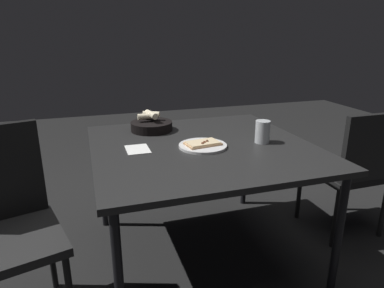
% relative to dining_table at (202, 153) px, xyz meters
% --- Properties ---
extents(ground, '(8.00, 8.00, 0.00)m').
position_rel_dining_table_xyz_m(ground, '(0.00, 0.00, -0.66)').
color(ground, black).
extents(dining_table, '(1.17, 1.19, 0.71)m').
position_rel_dining_table_xyz_m(dining_table, '(0.00, 0.00, 0.00)').
color(dining_table, black).
rests_on(dining_table, ground).
extents(pizza_plate, '(0.26, 0.26, 0.04)m').
position_rel_dining_table_xyz_m(pizza_plate, '(0.04, -0.01, 0.06)').
color(pizza_plate, silver).
rests_on(pizza_plate, dining_table).
extents(bread_basket, '(0.26, 0.26, 0.12)m').
position_rel_dining_table_xyz_m(bread_basket, '(-0.37, -0.21, 0.08)').
color(bread_basket, black).
rests_on(bread_basket, dining_table).
extents(beer_glass, '(0.08, 0.08, 0.13)m').
position_rel_dining_table_xyz_m(beer_glass, '(0.07, 0.34, 0.11)').
color(beer_glass, silver).
rests_on(beer_glass, dining_table).
extents(napkin, '(0.16, 0.12, 0.00)m').
position_rel_dining_table_xyz_m(napkin, '(-0.02, -0.35, 0.05)').
color(napkin, white).
rests_on(napkin, dining_table).
extents(chair_near, '(0.54, 0.54, 0.92)m').
position_rel_dining_table_xyz_m(chair_near, '(0.19, -0.99, -0.13)').
color(chair_near, black).
rests_on(chair_near, ground).
extents(chair_far, '(0.44, 0.44, 0.85)m').
position_rel_dining_table_xyz_m(chair_far, '(0.07, 1.01, -0.17)').
color(chair_far, black).
rests_on(chair_far, ground).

